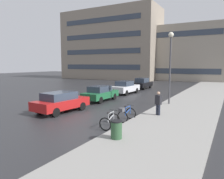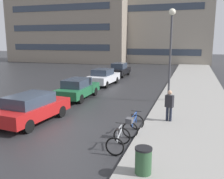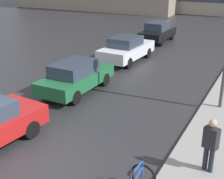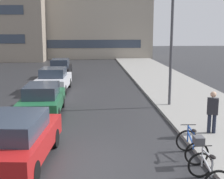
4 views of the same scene
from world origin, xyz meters
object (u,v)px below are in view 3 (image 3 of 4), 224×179
car_black (158,32)px  car_white (126,49)px  pedestrian (210,144)px  car_green (76,76)px

car_black → car_white: bearing=-88.5°
car_white → pedestrian: size_ratio=2.55×
car_green → pedestrian: bearing=-27.6°
car_white → car_black: 6.09m
car_black → pedestrian: bearing=-65.2°
pedestrian → car_green: bearing=152.4°
car_green → pedestrian: size_ratio=2.43×
car_white → car_black: (-0.16, 6.09, 0.01)m
car_white → pedestrian: bearing=-53.4°
car_green → car_black: bearing=91.4°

